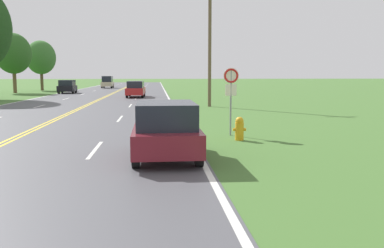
% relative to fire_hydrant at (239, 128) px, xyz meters
% --- Properties ---
extents(fire_hydrant, '(0.47, 0.31, 0.85)m').
position_rel_fire_hydrant_xyz_m(fire_hydrant, '(0.00, 0.00, 0.00)').
color(fire_hydrant, gold).
rests_on(fire_hydrant, ground).
extents(traffic_sign, '(0.60, 0.10, 2.63)m').
position_rel_fire_hydrant_xyz_m(traffic_sign, '(-0.11, 1.19, 1.55)').
color(traffic_sign, gray).
rests_on(traffic_sign, ground).
extents(utility_pole_midground, '(1.80, 0.24, 9.19)m').
position_rel_fire_hydrant_xyz_m(utility_pole_midground, '(0.93, 15.33, 4.32)').
color(utility_pole_midground, brown).
rests_on(utility_pole_midground, ground).
extents(tree_behind_sign, '(4.18, 4.18, 7.14)m').
position_rel_fire_hydrant_xyz_m(tree_behind_sign, '(-19.42, 46.31, 4.28)').
color(tree_behind_sign, brown).
rests_on(tree_behind_sign, ground).
extents(tree_mid_treeline, '(4.38, 4.38, 7.44)m').
position_rel_fire_hydrant_xyz_m(tree_mid_treeline, '(-20.64, 38.52, 4.47)').
color(tree_mid_treeline, brown).
rests_on(tree_mid_treeline, ground).
extents(car_maroon_hatchback_mid_near, '(1.86, 3.56, 1.60)m').
position_rel_fire_hydrant_xyz_m(car_maroon_hatchback_mid_near, '(-2.73, -2.97, 0.41)').
color(car_maroon_hatchback_mid_near, black).
rests_on(car_maroon_hatchback_mid_near, ground).
extents(car_red_van_mid_far, '(1.88, 4.84, 1.66)m').
position_rel_fire_hydrant_xyz_m(car_red_van_mid_far, '(-5.07, 27.94, 0.45)').
color(car_red_van_mid_far, black).
rests_on(car_red_van_mid_far, ground).
extents(car_black_hatchback_receding, '(1.98, 3.52, 1.64)m').
position_rel_fire_hydrant_xyz_m(car_black_hatchback_receding, '(-13.91, 37.10, 0.42)').
color(car_black_hatchback_receding, black).
rests_on(car_black_hatchback_receding, ground).
extents(car_champagne_van_distant, '(1.81, 3.97, 2.02)m').
position_rel_fire_hydrant_xyz_m(car_champagne_van_distant, '(-11.16, 55.65, 0.60)').
color(car_champagne_van_distant, black).
rests_on(car_champagne_van_distant, ground).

